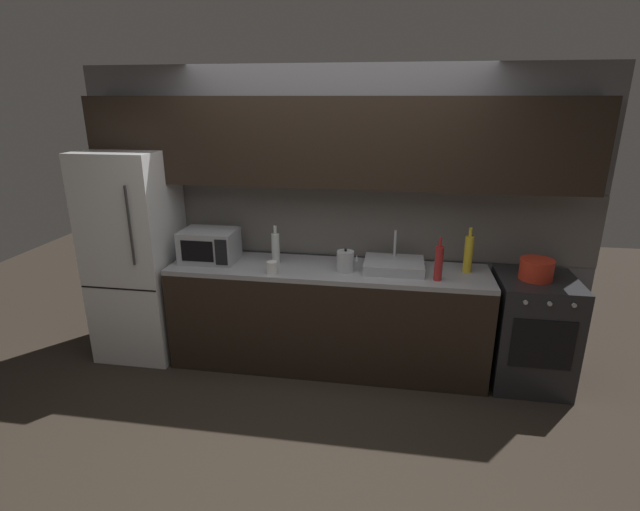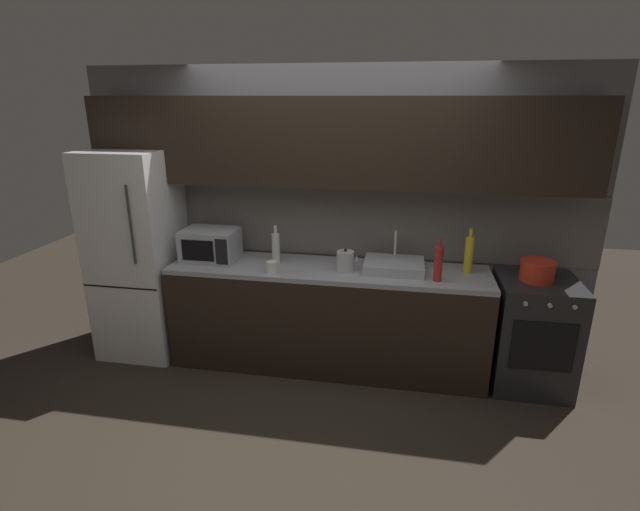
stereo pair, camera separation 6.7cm
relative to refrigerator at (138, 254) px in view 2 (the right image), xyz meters
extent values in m
plane|color=#2D261E|center=(1.70, -0.90, -0.91)|extent=(10.00, 10.00, 0.00)
cube|color=slate|center=(1.70, 0.40, 0.34)|extent=(4.38, 0.10, 2.50)
cube|color=slate|center=(1.70, 0.35, 0.29)|extent=(4.38, 0.01, 0.60)
cube|color=black|center=(1.70, 0.18, 0.99)|extent=(4.03, 0.34, 0.70)
cube|color=black|center=(1.70, 0.00, -0.48)|extent=(2.64, 0.60, 0.86)
cube|color=#9E9EA3|center=(1.70, 0.00, -0.03)|extent=(2.64, 0.60, 0.04)
cube|color=white|center=(0.00, 0.00, 0.00)|extent=(0.68, 0.66, 1.83)
cube|color=black|center=(0.00, -0.33, -0.18)|extent=(0.67, 0.00, 0.01)
cylinder|color=#333333|center=(0.19, -0.35, 0.37)|extent=(0.02, 0.02, 0.64)
cube|color=#232326|center=(3.36, 0.00, -0.46)|extent=(0.60, 0.60, 0.90)
cube|color=black|center=(3.36, -0.30, -0.42)|extent=(0.45, 0.01, 0.40)
cylinder|color=#B2B2B7|center=(3.20, -0.31, -0.08)|extent=(0.03, 0.02, 0.03)
cylinder|color=#B2B2B7|center=(3.36, -0.31, -0.08)|extent=(0.03, 0.02, 0.03)
cylinder|color=#B2B2B7|center=(3.53, -0.31, -0.08)|extent=(0.03, 0.02, 0.03)
cube|color=#A8AAAF|center=(0.68, 0.02, 0.12)|extent=(0.46, 0.34, 0.27)
cube|color=black|center=(0.64, -0.15, 0.12)|extent=(0.28, 0.01, 0.18)
cube|color=black|center=(0.85, -0.15, 0.12)|extent=(0.10, 0.01, 0.22)
cube|color=#ADAFB5|center=(2.24, 0.03, 0.03)|extent=(0.48, 0.38, 0.08)
cylinder|color=silver|center=(2.24, 0.16, 0.18)|extent=(0.02, 0.02, 0.22)
cylinder|color=#B7BABF|center=(1.86, -0.05, 0.07)|extent=(0.14, 0.14, 0.17)
sphere|color=black|center=(1.86, -0.05, 0.16)|extent=(0.02, 0.02, 0.02)
cone|color=#B7BABF|center=(1.95, -0.05, 0.10)|extent=(0.03, 0.03, 0.05)
cylinder|color=#A82323|center=(2.58, -0.15, 0.12)|extent=(0.06, 0.06, 0.27)
cylinder|color=#A82323|center=(2.58, -0.15, 0.29)|extent=(0.02, 0.02, 0.07)
cylinder|color=silver|center=(1.25, 0.05, 0.11)|extent=(0.07, 0.07, 0.25)
cylinder|color=silver|center=(1.25, 0.05, 0.28)|extent=(0.03, 0.03, 0.07)
cylinder|color=gold|center=(2.83, 0.08, 0.13)|extent=(0.07, 0.07, 0.30)
cylinder|color=gold|center=(2.83, 0.08, 0.32)|extent=(0.03, 0.03, 0.07)
cylinder|color=silver|center=(1.29, -0.21, 0.03)|extent=(0.09, 0.09, 0.10)
cylinder|color=red|center=(3.33, 0.00, 0.06)|extent=(0.25, 0.25, 0.14)
cylinder|color=red|center=(3.33, 0.00, 0.14)|extent=(0.26, 0.26, 0.02)
camera|label=1|loc=(2.24, -3.69, 1.33)|focal=26.88mm
camera|label=2|loc=(2.31, -3.68, 1.33)|focal=26.88mm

